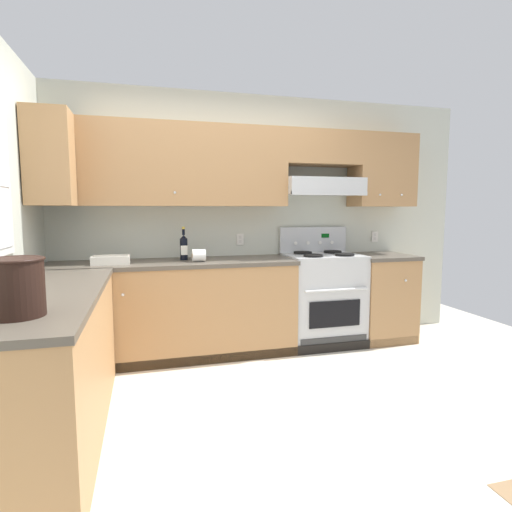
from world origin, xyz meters
TOP-DOWN VIEW (x-y plane):
  - ground_plane at (0.00, 0.00)m, footprint 7.04×7.04m
  - wall_back at (0.40, 1.53)m, footprint 4.68×0.57m
  - counter_back_run at (0.03, 1.24)m, footprint 3.60×0.65m
  - counter_left_run at (-1.24, -0.00)m, footprint 0.63×1.91m
  - stove at (1.09, 1.25)m, footprint 0.76×0.62m
  - wine_bottle at (-0.31, 1.32)m, footprint 0.07×0.07m
  - bowl at (-0.96, 1.19)m, footprint 0.32×0.21m
  - bucket at (-1.22, -0.58)m, footprint 0.25×0.25m
  - paper_towel_roll at (-0.19, 1.15)m, footprint 0.12×0.11m

SIDE VIEW (x-z plane):
  - ground_plane at x=0.00m, z-range 0.00..0.00m
  - counter_back_run at x=0.03m, z-range 0.00..0.91m
  - counter_left_run at x=-1.24m, z-range 0.00..0.91m
  - stove at x=1.09m, z-range -0.12..1.08m
  - bowl at x=-0.96m, z-range 0.90..0.97m
  - paper_towel_roll at x=-0.19m, z-range 0.91..1.02m
  - wine_bottle at x=-0.31m, z-range 0.88..1.20m
  - bucket at x=-1.22m, z-range 0.92..1.18m
  - wall_back at x=0.40m, z-range 0.20..2.75m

